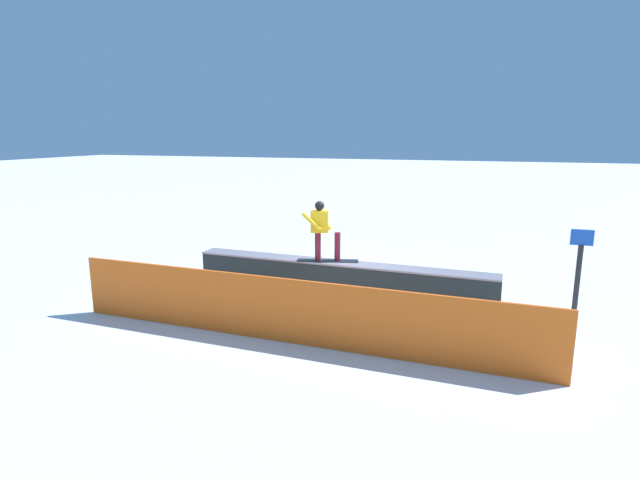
# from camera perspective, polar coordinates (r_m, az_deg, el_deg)

# --- Properties ---
(ground_plane) EXTENTS (120.00, 120.00, 0.00)m
(ground_plane) POSITION_cam_1_polar(r_m,az_deg,el_deg) (11.90, 2.23, -6.00)
(ground_plane) COLOR white
(grind_box) EXTENTS (7.13, 0.77, 0.75)m
(grind_box) POSITION_cam_1_polar(r_m,az_deg,el_deg) (11.80, 2.24, -4.43)
(grind_box) COLOR #1C2728
(grind_box) RESTS_ON ground_plane
(snowboarder) EXTENTS (1.45, 0.68, 1.41)m
(snowboarder) POSITION_cam_1_polar(r_m,az_deg,el_deg) (11.62, 0.23, 1.29)
(snowboarder) COLOR black
(snowboarder) RESTS_ON grind_box
(safety_fence) EXTENTS (9.00, 0.35, 1.18)m
(safety_fence) POSITION_cam_1_polar(r_m,az_deg,el_deg) (9.00, -3.24, -8.06)
(safety_fence) COLOR orange
(safety_fence) RESTS_ON ground_plane
(trail_marker) EXTENTS (0.40, 0.10, 1.90)m
(trail_marker) POSITION_cam_1_polar(r_m,az_deg,el_deg) (10.82, 27.12, -3.54)
(trail_marker) COLOR #262628
(trail_marker) RESTS_ON ground_plane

